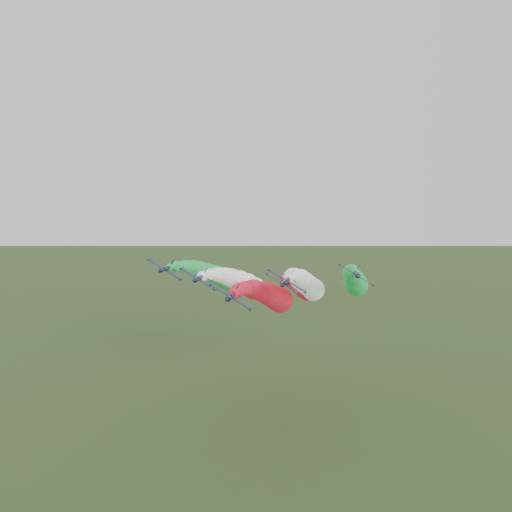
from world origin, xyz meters
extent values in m
plane|color=#3E4E22|center=(0.00, 0.00, 0.00)|extent=(3000.00, 3000.00, 0.00)
cylinder|color=#101931|center=(4.86, -11.59, 45.03)|extent=(1.34, 7.98, 1.34)
cone|color=#101931|center=(4.86, -16.29, 45.03)|extent=(1.22, 1.60, 1.22)
cone|color=black|center=(4.86, -7.24, 45.03)|extent=(1.22, 0.80, 1.22)
ellipsoid|color=black|center=(5.04, -13.36, 45.34)|extent=(0.90, 1.67, 0.83)
cube|color=#101931|center=(4.79, -11.77, 44.92)|extent=(7.33, 1.68, 4.51)
cylinder|color=#101931|center=(1.15, -11.77, 47.13)|extent=(0.54, 2.31, 0.54)
cylinder|color=#101931|center=(8.43, -11.77, 42.71)|extent=(0.54, 2.31, 0.54)
cube|color=#101931|center=(5.39, -8.22, 45.91)|extent=(1.16, 1.33, 1.81)
cube|color=#101931|center=(4.93, -8.22, 45.15)|extent=(2.93, 0.98, 1.82)
sphere|color=red|center=(4.86, -8.49, 45.03)|extent=(2.24, 2.24, 2.24)
sphere|color=red|center=(4.87, -5.92, 44.96)|extent=(2.21, 2.21, 2.21)
sphere|color=red|center=(4.91, -3.35, 44.80)|extent=(2.96, 2.96, 2.96)
sphere|color=red|center=(4.97, -0.78, 44.58)|extent=(3.03, 3.03, 3.03)
sphere|color=red|center=(5.06, 1.79, 44.31)|extent=(2.80, 2.80, 2.80)
sphere|color=red|center=(5.16, 4.36, 44.00)|extent=(3.28, 3.28, 3.28)
sphere|color=red|center=(5.30, 6.93, 43.65)|extent=(3.50, 3.50, 3.50)
sphere|color=red|center=(5.46, 9.50, 43.27)|extent=(3.53, 3.53, 3.53)
sphere|color=red|center=(5.64, 12.07, 42.84)|extent=(4.30, 4.30, 4.30)
sphere|color=red|center=(5.85, 14.64, 42.39)|extent=(4.76, 4.76, 4.76)
sphere|color=red|center=(6.08, 17.21, 41.90)|extent=(4.72, 4.72, 4.72)
sphere|color=red|center=(6.33, 19.78, 41.39)|extent=(4.60, 4.60, 4.60)
sphere|color=red|center=(6.61, 22.35, 40.84)|extent=(4.83, 4.83, 4.83)
sphere|color=red|center=(6.92, 24.92, 40.27)|extent=(5.38, 5.38, 5.38)
sphere|color=red|center=(7.25, 27.48, 39.67)|extent=(5.43, 5.43, 5.43)
sphere|color=red|center=(7.60, 30.05, 39.05)|extent=(5.63, 5.63, 5.63)
sphere|color=red|center=(7.98, 32.62, 38.40)|extent=(6.35, 6.35, 6.35)
sphere|color=red|center=(8.38, 35.19, 37.72)|extent=(5.43, 5.43, 5.43)
sphere|color=red|center=(8.81, 37.76, 37.02)|extent=(6.57, 6.57, 6.57)
sphere|color=red|center=(9.26, 40.33, 36.30)|extent=(7.23, 7.23, 7.23)
sphere|color=red|center=(9.73, 42.90, 35.55)|extent=(7.24, 7.24, 7.24)
sphere|color=red|center=(10.23, 45.47, 34.78)|extent=(7.63, 7.63, 7.63)
cylinder|color=#101931|center=(-4.48, 2.75, 46.36)|extent=(1.34, 7.98, 1.34)
cone|color=#101931|center=(-4.48, -1.95, 46.36)|extent=(1.22, 1.60, 1.22)
cone|color=black|center=(-4.48, 7.10, 46.36)|extent=(1.22, 0.80, 1.22)
ellipsoid|color=black|center=(-4.30, 0.98, 46.67)|extent=(0.90, 1.67, 0.83)
cube|color=#101931|center=(-4.55, 2.57, 46.25)|extent=(7.33, 1.68, 4.51)
cylinder|color=#101931|center=(-8.19, 2.57, 48.46)|extent=(0.54, 2.31, 0.54)
cylinder|color=#101931|center=(-0.91, 2.57, 44.04)|extent=(0.54, 2.31, 0.54)
cube|color=#101931|center=(-3.95, 6.12, 47.24)|extent=(1.16, 1.33, 1.81)
cube|color=#101931|center=(-4.41, 6.12, 46.48)|extent=(2.93, 0.98, 1.82)
sphere|color=white|center=(-4.48, 5.86, 46.36)|extent=(2.40, 2.40, 2.40)
sphere|color=white|center=(-4.47, 8.42, 46.29)|extent=(2.30, 2.30, 2.30)
sphere|color=white|center=(-4.43, 10.99, 46.13)|extent=(2.50, 2.50, 2.50)
sphere|color=white|center=(-4.37, 13.56, 45.91)|extent=(2.66, 2.66, 2.66)
sphere|color=white|center=(-4.29, 16.13, 45.64)|extent=(2.58, 2.58, 2.58)
sphere|color=white|center=(-4.18, 18.70, 45.33)|extent=(3.07, 3.07, 3.07)
sphere|color=white|center=(-4.04, 21.27, 44.98)|extent=(3.69, 3.69, 3.69)
sphere|color=white|center=(-3.88, 23.84, 44.60)|extent=(3.90, 3.90, 3.90)
sphere|color=white|center=(-3.70, 26.41, 44.17)|extent=(4.00, 4.00, 4.00)
sphere|color=white|center=(-3.49, 28.98, 43.72)|extent=(4.47, 4.47, 4.47)
sphere|color=white|center=(-3.26, 31.55, 43.23)|extent=(4.81, 4.81, 4.81)
sphere|color=white|center=(-3.01, 34.12, 42.72)|extent=(5.11, 5.11, 5.11)
sphere|color=white|center=(-2.73, 36.69, 42.17)|extent=(5.39, 5.39, 5.39)
sphere|color=white|center=(-2.42, 39.26, 41.60)|extent=(5.27, 5.27, 5.27)
sphere|color=white|center=(-2.09, 41.82, 41.00)|extent=(5.23, 5.23, 5.23)
sphere|color=white|center=(-1.74, 44.39, 40.38)|extent=(6.38, 6.38, 6.38)
sphere|color=white|center=(-1.36, 46.96, 39.73)|extent=(5.38, 5.38, 5.38)
sphere|color=white|center=(-0.96, 49.53, 39.05)|extent=(5.78, 5.78, 5.78)
sphere|color=white|center=(-0.53, 52.10, 38.35)|extent=(7.02, 7.02, 7.02)
sphere|color=white|center=(-0.08, 54.67, 37.62)|extent=(5.81, 5.81, 5.81)
sphere|color=white|center=(0.39, 57.24, 36.88)|extent=(6.62, 6.62, 6.62)
sphere|color=white|center=(0.89, 59.81, 36.11)|extent=(7.15, 7.15, 7.15)
cylinder|color=#101931|center=(14.70, -1.24, 46.74)|extent=(1.34, 7.98, 1.34)
cone|color=#101931|center=(14.70, -5.94, 46.74)|extent=(1.22, 1.60, 1.22)
cone|color=black|center=(14.70, 3.10, 46.74)|extent=(1.22, 0.80, 1.22)
ellipsoid|color=black|center=(14.89, -3.02, 47.04)|extent=(0.90, 1.67, 0.83)
cube|color=#101931|center=(14.63, -1.42, 46.62)|extent=(7.33, 1.68, 4.51)
cylinder|color=#101931|center=(10.99, -1.42, 48.83)|extent=(0.54, 2.31, 0.54)
cylinder|color=#101931|center=(18.27, -1.42, 44.42)|extent=(0.54, 2.31, 0.54)
cube|color=#101931|center=(15.23, 2.13, 47.61)|extent=(1.16, 1.33, 1.81)
cube|color=#101931|center=(14.77, 2.13, 46.85)|extent=(2.93, 0.98, 1.82)
sphere|color=white|center=(14.70, 1.86, 46.74)|extent=(2.16, 2.16, 2.16)
sphere|color=white|center=(14.72, 4.43, 46.66)|extent=(2.62, 2.62, 2.62)
sphere|color=white|center=(14.75, 7.00, 46.50)|extent=(2.46, 2.46, 2.46)
sphere|color=white|center=(14.81, 9.57, 46.28)|extent=(2.71, 2.71, 2.71)
sphere|color=white|center=(14.90, 12.14, 46.02)|extent=(3.12, 3.12, 3.12)
sphere|color=white|center=(15.01, 14.71, 45.71)|extent=(3.68, 3.68, 3.68)
sphere|color=white|center=(15.14, 17.28, 45.36)|extent=(3.67, 3.67, 3.67)
sphere|color=white|center=(15.30, 19.85, 44.97)|extent=(4.08, 4.08, 4.08)
sphere|color=white|center=(15.48, 22.41, 44.55)|extent=(3.90, 3.90, 3.90)
sphere|color=white|center=(15.69, 24.98, 44.09)|extent=(4.46, 4.46, 4.46)
sphere|color=white|center=(15.92, 27.55, 43.61)|extent=(4.62, 4.62, 4.62)
sphere|color=white|center=(16.18, 30.12, 43.09)|extent=(4.74, 4.74, 4.74)
sphere|color=white|center=(16.46, 32.69, 42.55)|extent=(5.73, 5.73, 5.73)
sphere|color=white|center=(16.76, 35.26, 41.98)|extent=(5.54, 5.54, 5.54)
sphere|color=white|center=(17.09, 37.83, 41.38)|extent=(5.09, 5.09, 5.09)
sphere|color=white|center=(17.44, 40.40, 40.75)|extent=(6.12, 6.12, 6.12)
sphere|color=white|center=(17.82, 42.97, 40.10)|extent=(5.21, 5.21, 5.21)
sphere|color=white|center=(18.22, 45.54, 39.42)|extent=(5.67, 5.67, 5.67)
sphere|color=white|center=(18.65, 48.11, 38.72)|extent=(6.43, 6.43, 6.43)
sphere|color=white|center=(19.10, 50.68, 38.00)|extent=(6.50, 6.50, 6.50)
sphere|color=white|center=(19.58, 53.25, 37.25)|extent=(6.70, 6.70, 6.70)
sphere|color=white|center=(20.08, 55.81, 36.48)|extent=(7.18, 7.18, 7.18)
cylinder|color=#101931|center=(-13.56, 8.46, 47.68)|extent=(1.34, 7.98, 1.34)
cone|color=#101931|center=(-13.56, 3.76, 47.68)|extent=(1.22, 1.60, 1.22)
cone|color=black|center=(-13.56, 12.81, 47.68)|extent=(1.22, 0.80, 1.22)
ellipsoid|color=black|center=(-13.37, 6.69, 47.99)|extent=(0.90, 1.67, 0.83)
cube|color=#101931|center=(-13.63, 8.28, 47.57)|extent=(7.33, 1.68, 4.51)
cylinder|color=#101931|center=(-17.27, 8.28, 49.78)|extent=(0.54, 2.31, 0.54)
cylinder|color=#101931|center=(-9.99, 8.28, 45.36)|extent=(0.54, 2.31, 0.54)
cube|color=#101931|center=(-13.03, 11.83, 48.56)|extent=(1.16, 1.33, 1.81)
cube|color=#101931|center=(-13.49, 11.83, 47.80)|extent=(2.93, 0.98, 1.82)
sphere|color=green|center=(-13.56, 11.57, 47.68)|extent=(1.87, 1.87, 1.87)
sphere|color=green|center=(-13.55, 14.13, 47.61)|extent=(2.24, 2.24, 2.24)
sphere|color=green|center=(-13.51, 16.70, 47.45)|extent=(2.70, 2.70, 2.70)
sphere|color=green|center=(-13.45, 19.27, 47.23)|extent=(2.50, 2.50, 2.50)
sphere|color=green|center=(-13.36, 21.84, 46.96)|extent=(2.69, 2.69, 2.69)
sphere|color=green|center=(-13.25, 24.41, 46.65)|extent=(3.32, 3.32, 3.32)
sphere|color=green|center=(-13.12, 26.98, 46.30)|extent=(3.34, 3.34, 3.34)
sphere|color=green|center=(-12.96, 29.55, 45.92)|extent=(3.38, 3.38, 3.38)
sphere|color=green|center=(-12.78, 32.12, 45.49)|extent=(4.38, 4.38, 4.38)
sphere|color=green|center=(-12.57, 34.69, 45.04)|extent=(4.11, 4.11, 4.11)
sphere|color=green|center=(-12.34, 37.26, 44.56)|extent=(4.67, 4.67, 4.67)
sphere|color=green|center=(-12.08, 39.83, 44.04)|extent=(4.60, 4.60, 4.60)
sphere|color=green|center=(-11.80, 42.40, 43.50)|extent=(4.62, 4.62, 4.62)
sphere|color=green|center=(-11.50, 44.97, 42.92)|extent=(5.31, 5.31, 5.31)
sphere|color=green|center=(-11.17, 47.53, 42.32)|extent=(4.98, 4.98, 4.98)
sphere|color=green|center=(-10.82, 50.10, 41.70)|extent=(5.58, 5.58, 5.58)
sphere|color=green|center=(-10.44, 52.67, 41.05)|extent=(6.15, 6.15, 6.15)
sphere|color=green|center=(-10.04, 55.24, 40.37)|extent=(6.32, 6.32, 6.32)
sphere|color=green|center=(-9.61, 57.81, 39.67)|extent=(7.04, 7.04, 7.04)
sphere|color=green|center=(-9.16, 60.38, 38.95)|extent=(6.55, 6.55, 6.55)
sphere|color=green|center=(-8.68, 62.95, 38.20)|extent=(6.66, 6.66, 6.66)
sphere|color=green|center=(-8.18, 65.52, 37.43)|extent=(7.48, 7.48, 7.48)
cylinder|color=#101931|center=(29.26, 10.22, 46.82)|extent=(1.34, 7.98, 1.34)
cone|color=#101931|center=(29.26, 5.52, 46.82)|extent=(1.22, 1.60, 1.22)
cone|color=black|center=(29.26, 14.57, 46.82)|extent=(1.22, 0.80, 1.22)
ellipsoid|color=black|center=(29.44, 8.45, 47.12)|extent=(0.90, 1.67, 0.83)
cube|color=#101931|center=(29.19, 10.05, 46.71)|extent=(7.33, 1.68, 4.51)
cylinder|color=#101931|center=(25.55, 10.05, 48.92)|extent=(0.54, 2.31, 0.54)
cylinder|color=#101931|center=(32.83, 10.05, 44.50)|extent=(0.54, 2.31, 0.54)
cube|color=#101931|center=(29.79, 13.59, 47.69)|extent=(1.16, 1.33, 1.81)
cube|color=#101931|center=(29.33, 13.59, 46.94)|extent=(2.93, 0.98, 1.82)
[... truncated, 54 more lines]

